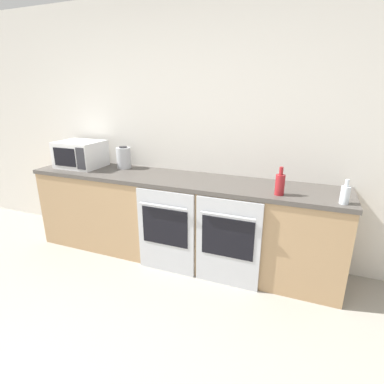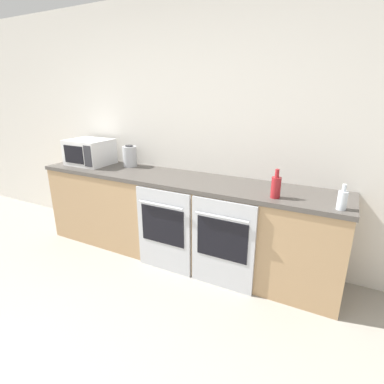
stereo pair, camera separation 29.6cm
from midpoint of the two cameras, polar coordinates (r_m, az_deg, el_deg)
name	(u,v)px [view 2 (the right image)]	position (r m, az deg, el deg)	size (l,w,h in m)	color
wall_back	(193,131)	(3.18, 2.93, 11.49)	(10.00, 0.06, 2.60)	silver
counter_back	(179,218)	(3.13, 0.19, -4.96)	(3.20, 0.61, 0.88)	tan
oven_left	(163,231)	(2.89, -2.54, -7.46)	(0.58, 0.06, 0.83)	#B7BABF
oven_right	(222,245)	(2.67, 9.00, -10.02)	(0.58, 0.06, 0.83)	#B7BABF
microwave	(90,152)	(3.66, -16.72, 7.30)	(0.48, 0.40, 0.29)	silver
bottle_clear	(342,200)	(2.47, 29.87, -1.34)	(0.07, 0.07, 0.19)	silver
bottle_red	(276,187)	(2.51, 18.99, 0.92)	(0.08, 0.08, 0.24)	maroon
kettle	(130,156)	(3.46, -9.36, 6.72)	(0.16, 0.16, 0.24)	#B7BABF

